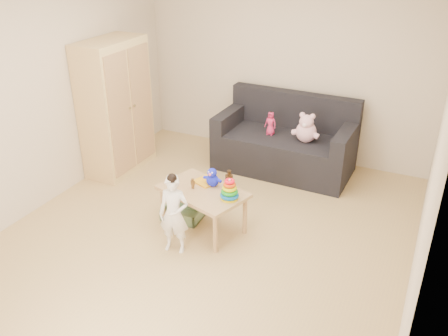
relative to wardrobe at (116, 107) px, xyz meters
The scene contains 13 objects.
room 2.00m from the wardrobe, 25.78° to the right, with size 4.50×4.50×4.50m.
wardrobe is the anchor object (origin of this frame).
sofa 2.24m from the wardrobe, 24.14° to the left, with size 1.74×0.87×0.49m, color black.
play_table 1.95m from the wardrobe, 26.05° to the right, with size 0.88×0.56×0.46m, color tan.
storage_bin 1.73m from the wardrobe, 28.08° to the right, with size 0.42×0.31×0.13m, color gray, non-canonical shape.
toddler 2.08m from the wardrobe, 38.65° to the right, with size 0.30×0.20×0.80m, color white.
pink_bear 2.42m from the wardrobe, 19.45° to the left, with size 0.28×0.24×0.32m, color #FFBBD0, non-canonical shape.
doll 1.98m from the wardrobe, 24.69° to the left, with size 0.15×0.10×0.30m, color #E52B64.
ring_stacker 2.19m from the wardrobe, 23.36° to the right, with size 0.19×0.19×0.22m.
brown_bottle 2.06m from the wardrobe, 20.27° to the right, with size 0.08×0.08×0.23m.
blue_plush 1.87m from the wardrobe, 21.85° to the right, with size 0.17×0.14×0.21m, color #1C25FF, non-canonical shape.
wooden_figure 1.79m from the wardrobe, 28.00° to the right, with size 0.05×0.04×0.12m, color brown, non-canonical shape.
yellow_book 1.78m from the wardrobe, 21.65° to the right, with size 0.22×0.22×0.02m, color #F5A819.
Camera 1 is at (1.93, -3.72, 2.85)m, focal length 38.00 mm.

